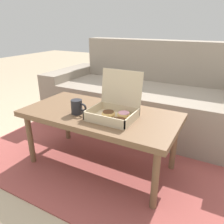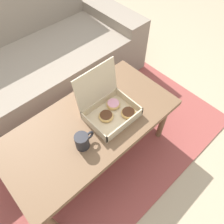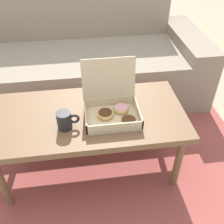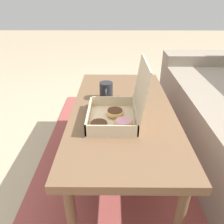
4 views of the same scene
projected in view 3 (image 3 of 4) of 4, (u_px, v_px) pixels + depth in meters
name	position (u px, v px, depth m)	size (l,w,h in m)	color
ground_plane	(91.00, 156.00, 1.90)	(12.00, 12.00, 0.00)	tan
area_rug	(88.00, 128.00, 2.13)	(2.25, 1.90, 0.01)	#994742
couch	(82.00, 63.00, 2.35)	(2.13, 0.88, 0.90)	gray
coffee_table	(88.00, 120.00, 1.57)	(1.15, 0.57, 0.47)	brown
pastry_box	(114.00, 107.00, 1.50)	(0.31, 0.28, 0.31)	beige
coffee_mug	(65.00, 120.00, 1.42)	(0.12, 0.08, 0.10)	#232328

